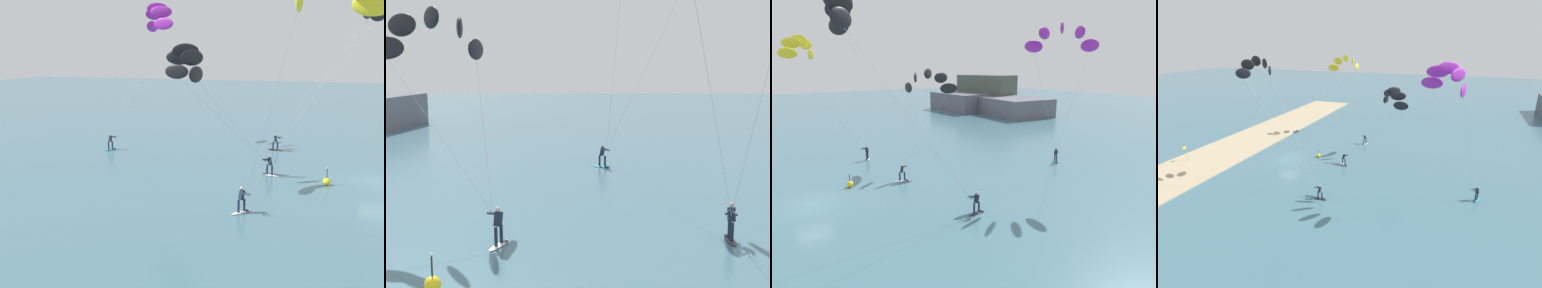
% 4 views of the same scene
% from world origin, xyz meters
% --- Properties ---
extents(ground_plane, '(240.00, 240.00, 0.00)m').
position_xyz_m(ground_plane, '(0.00, 0.00, 0.00)').
color(ground_plane, '#426B7A').
extents(kitesurfer_nearshore, '(7.49, 8.74, 10.25)m').
position_xyz_m(kitesurfer_nearshore, '(-4.97, 13.49, 8.63)').
color(kitesurfer_nearshore, white).
rests_on(kitesurfer_nearshore, ground).
extents(kitesurfer_mid_water, '(4.85, 10.08, 14.54)m').
position_xyz_m(kitesurfer_mid_water, '(6.69, 1.44, 12.81)').
color(kitesurfer_mid_water, '#333338').
rests_on(kitesurfer_mid_water, ground).
extents(kitesurfer_downwind, '(6.74, 7.06, 14.38)m').
position_xyz_m(kitesurfer_downwind, '(6.31, 20.91, 12.59)').
color(kitesurfer_downwind, '#23ADD1').
rests_on(kitesurfer_downwind, ground).
extents(marker_buoy, '(0.56, 0.56, 1.38)m').
position_xyz_m(marker_buoy, '(-2.23, 3.70, 0.30)').
color(marker_buoy, yellow).
rests_on(marker_buoy, ground).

